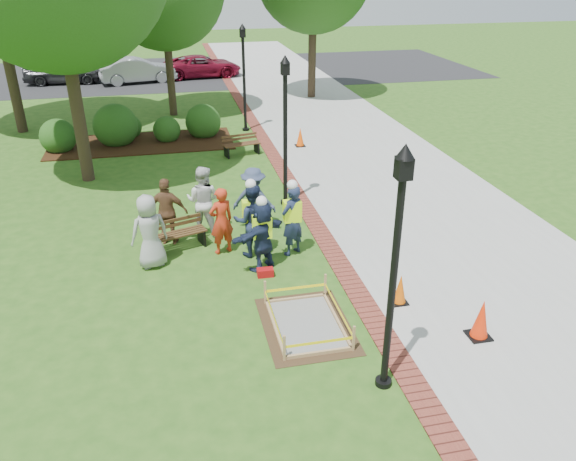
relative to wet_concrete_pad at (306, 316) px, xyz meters
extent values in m
plane|color=#285116|center=(-0.38, 1.08, -0.23)|extent=(100.00, 100.00, 0.00)
cube|color=#9E9E99|center=(4.62, 11.08, -0.22)|extent=(6.00, 60.00, 0.02)
cube|color=maroon|center=(1.37, 11.08, -0.22)|extent=(0.50, 60.00, 0.03)
cube|color=#381E0F|center=(-3.38, 13.08, -0.21)|extent=(7.00, 3.00, 0.05)
cube|color=black|center=(-0.38, 28.08, -0.23)|extent=(36.00, 12.00, 0.01)
cube|color=#47331E|center=(0.00, 0.00, -0.23)|extent=(1.71, 2.31, 0.01)
cube|color=gray|center=(0.00, 0.00, -0.21)|extent=(1.21, 1.80, 0.04)
cube|color=tan|center=(0.00, 0.00, -0.19)|extent=(1.33, 1.92, 0.08)
cube|color=tan|center=(0.00, 0.00, 0.04)|extent=(1.36, 1.95, 0.55)
cube|color=yellow|center=(0.00, 0.00, 0.07)|extent=(1.31, 1.90, 0.06)
cube|color=#4C2F1A|center=(-2.31, 3.83, 0.19)|extent=(1.45, 0.82, 0.04)
cube|color=#4C2F1A|center=(-2.38, 4.04, 0.41)|extent=(1.33, 0.47, 0.22)
cube|color=black|center=(-2.31, 3.83, -0.03)|extent=(1.34, 0.83, 0.41)
cube|color=#54381D|center=(0.26, 10.85, 0.18)|extent=(1.42, 0.70, 0.04)
cube|color=#54381D|center=(0.21, 11.06, 0.39)|extent=(1.34, 0.35, 0.22)
cube|color=black|center=(0.26, 10.85, -0.03)|extent=(1.31, 0.73, 0.40)
cube|color=black|center=(3.13, -1.07, -0.21)|extent=(0.42, 0.42, 0.06)
cone|color=red|center=(3.13, -1.07, 0.21)|extent=(0.33, 0.33, 0.78)
cube|color=black|center=(2.10, 0.37, -0.21)|extent=(0.34, 0.34, 0.05)
cone|color=#E15907|center=(2.10, 0.37, 0.13)|extent=(0.27, 0.27, 0.63)
cube|color=black|center=(2.59, 11.41, -0.21)|extent=(0.37, 0.37, 0.05)
cone|color=#FF5108|center=(2.59, 11.41, 0.16)|extent=(0.29, 0.29, 0.69)
cube|color=#A60C10|center=(-0.45, 2.07, -0.14)|extent=(0.38, 0.21, 0.19)
cylinder|color=black|center=(0.87, -1.92, 1.67)|extent=(0.12, 0.12, 3.80)
cube|color=black|center=(0.87, -1.92, 3.67)|extent=(0.22, 0.22, 0.32)
cone|color=black|center=(0.87, -1.92, 3.92)|extent=(0.28, 0.28, 0.22)
cylinder|color=black|center=(0.87, -1.92, -0.18)|extent=(0.28, 0.28, 0.10)
cylinder|color=black|center=(0.87, 6.08, 1.67)|extent=(0.12, 0.12, 3.80)
cube|color=black|center=(0.87, 6.08, 3.67)|extent=(0.22, 0.22, 0.32)
cone|color=black|center=(0.87, 6.08, 3.92)|extent=(0.28, 0.28, 0.22)
cylinder|color=black|center=(0.87, 6.08, -0.18)|extent=(0.28, 0.28, 0.10)
cylinder|color=black|center=(0.87, 14.08, 1.67)|extent=(0.12, 0.12, 3.80)
cube|color=black|center=(0.87, 14.08, 3.67)|extent=(0.22, 0.22, 0.32)
cone|color=black|center=(0.87, 14.08, 3.92)|extent=(0.28, 0.28, 0.22)
cylinder|color=black|center=(0.87, 14.08, -0.18)|extent=(0.28, 0.28, 0.10)
cylinder|color=#3D2D1E|center=(-5.02, 9.41, 2.53)|extent=(0.39, 0.39, 5.52)
cylinder|color=#3D2D1E|center=(-2.00, 17.39, 2.03)|extent=(0.34, 0.34, 4.54)
cylinder|color=#3D2D1E|center=(5.14, 19.56, 2.22)|extent=(0.39, 0.39, 4.90)
cylinder|color=#3D2D1E|center=(-8.27, 15.89, 2.79)|extent=(0.41, 0.41, 6.05)
sphere|color=#244D16|center=(-6.36, 12.78, -0.23)|extent=(1.32, 1.32, 1.32)
sphere|color=#244D16|center=(-4.29, 13.23, -0.23)|extent=(1.70, 1.70, 1.70)
sphere|color=#244D16|center=(-2.38, 13.24, -0.23)|extent=(1.06, 1.06, 1.06)
sphere|color=#244D16|center=(-0.91, 13.58, -0.23)|extent=(1.42, 1.42, 1.42)
sphere|color=#244D16|center=(-3.84, 14.13, -0.23)|extent=(0.97, 0.97, 0.97)
imported|color=gray|center=(-2.95, 3.12, 0.65)|extent=(0.65, 0.52, 1.78)
imported|color=red|center=(-1.27, 3.44, 0.61)|extent=(0.63, 0.52, 1.69)
imported|color=silver|center=(-1.61, 4.61, 0.69)|extent=(0.69, 0.59, 1.84)
imported|color=brown|center=(-2.52, 4.22, 0.63)|extent=(0.63, 0.50, 1.73)
imported|color=#323D58|center=(-0.31, 4.46, 0.65)|extent=(0.66, 0.54, 1.76)
imported|color=#1C2B48|center=(-0.44, 2.46, 0.60)|extent=(0.63, 0.59, 1.67)
cube|color=#C3FF15|center=(-0.44, 2.46, 0.84)|extent=(0.42, 0.26, 0.52)
sphere|color=white|center=(-0.44, 2.46, 1.46)|extent=(0.25, 0.25, 0.25)
imported|color=#181A3F|center=(0.39, 3.01, 0.65)|extent=(0.68, 0.62, 1.78)
cube|color=#C3FF15|center=(0.39, 3.01, 0.91)|extent=(0.42, 0.26, 0.52)
sphere|color=white|center=(0.39, 3.01, 1.57)|extent=(0.25, 0.25, 0.25)
imported|color=#1D294B|center=(-0.57, 3.17, 0.67)|extent=(0.61, 0.43, 1.82)
cube|color=#C3FF15|center=(-0.57, 3.17, 0.93)|extent=(0.42, 0.26, 0.52)
sphere|color=white|center=(-0.57, 3.17, 1.61)|extent=(0.25, 0.25, 0.25)
imported|color=#2A2A2C|center=(-7.91, 26.00, -0.23)|extent=(2.18, 4.87, 1.58)
imported|color=#97979C|center=(-3.74, 25.29, -0.23)|extent=(2.97, 5.04, 1.54)
imported|color=maroon|center=(0.04, 26.28, -0.23)|extent=(2.22, 4.44, 1.40)
camera|label=1|loc=(-2.30, -8.86, 6.33)|focal=35.00mm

